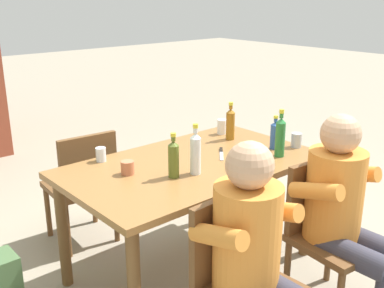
{
  "coord_description": "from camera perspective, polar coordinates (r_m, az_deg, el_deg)",
  "views": [
    {
      "loc": [
        -1.8,
        -2.07,
        1.79
      ],
      "look_at": [
        0.0,
        0.0,
        0.89
      ],
      "focal_mm": 43.22,
      "sensor_mm": 36.0,
      "label": 1
    }
  ],
  "objects": [
    {
      "name": "chair_near_right",
      "position": [
        2.85,
        16.32,
        -9.86
      ],
      "size": [
        0.49,
        0.49,
        0.87
      ],
      "color": "brown",
      "rests_on": "ground_plane"
    },
    {
      "name": "bottle_clear",
      "position": [
        2.7,
        0.43,
        -1.06
      ],
      "size": [
        0.06,
        0.06,
        0.31
      ],
      "color": "white",
      "rests_on": "dining_table"
    },
    {
      "name": "bottle_olive",
      "position": [
        2.65,
        -2.29,
        -1.77
      ],
      "size": [
        0.06,
        0.06,
        0.27
      ],
      "color": "#566623",
      "rests_on": "dining_table"
    },
    {
      "name": "cup_glass",
      "position": [
        2.98,
        -11.18,
        -1.27
      ],
      "size": [
        0.06,
        0.06,
        0.09
      ],
      "primitive_type": "cylinder",
      "color": "silver",
      "rests_on": "dining_table"
    },
    {
      "name": "person_in_white_shirt",
      "position": [
        2.72,
        18.45,
        -7.53
      ],
      "size": [
        0.47,
        0.61,
        1.18
      ],
      "color": "orange",
      "rests_on": "ground_plane"
    },
    {
      "name": "ground_plane",
      "position": [
        3.28,
        0.0,
        -14.98
      ],
      "size": [
        24.0,
        24.0,
        0.0
      ],
      "primitive_type": "plane",
      "color": "gray"
    },
    {
      "name": "cup_steel",
      "position": [
        3.27,
        12.75,
        0.47
      ],
      "size": [
        0.07,
        0.07,
        0.1
      ],
      "primitive_type": "cylinder",
      "color": "#B2B7BC",
      "rests_on": "dining_table"
    },
    {
      "name": "cup_white",
      "position": [
        3.5,
        3.69,
        2.13
      ],
      "size": [
        0.07,
        0.07,
        0.11
      ],
      "primitive_type": "cylinder",
      "color": "white",
      "rests_on": "dining_table"
    },
    {
      "name": "bottle_blue",
      "position": [
        3.19,
        10.2,
        1.16
      ],
      "size": [
        0.06,
        0.06,
        0.23
      ],
      "color": "#2D56A3",
      "rests_on": "dining_table"
    },
    {
      "name": "dining_table",
      "position": [
        2.96,
        0.0,
        -3.93
      ],
      "size": [
        1.61,
        0.94,
        0.77
      ],
      "color": "olive",
      "rests_on": "ground_plane"
    },
    {
      "name": "person_in_plaid_shirt",
      "position": [
        2.18,
        8.28,
        -13.37
      ],
      "size": [
        0.47,
        0.61,
        1.18
      ],
      "color": "orange",
      "rests_on": "ground_plane"
    },
    {
      "name": "cup_terracotta",
      "position": [
        2.75,
        -7.95,
        -2.9
      ],
      "size": [
        0.08,
        0.08,
        0.08
      ],
      "primitive_type": "cylinder",
      "color": "#BC6B47",
      "rests_on": "dining_table"
    },
    {
      "name": "bottle_green",
      "position": [
        3.04,
        10.83,
        0.93
      ],
      "size": [
        0.06,
        0.06,
        0.32
      ],
      "color": "#287A38",
      "rests_on": "dining_table"
    },
    {
      "name": "chair_far_left",
      "position": [
        3.44,
        -13.26,
        -4.62
      ],
      "size": [
        0.47,
        0.47,
        0.87
      ],
      "color": "brown",
      "rests_on": "ground_plane"
    },
    {
      "name": "table_knife",
      "position": [
        3.08,
        3.64,
        -1.11
      ],
      "size": [
        0.18,
        0.19,
        0.01
      ],
      "color": "silver",
      "rests_on": "dining_table"
    },
    {
      "name": "chair_near_left",
      "position": [
        2.33,
        5.91,
        -15.91
      ],
      "size": [
        0.46,
        0.46,
        0.87
      ],
      "color": "brown",
      "rests_on": "ground_plane"
    },
    {
      "name": "bottle_amber",
      "position": [
        3.36,
        4.76,
        2.54
      ],
      "size": [
        0.06,
        0.06,
        0.28
      ],
      "color": "#996019",
      "rests_on": "dining_table"
    }
  ]
}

